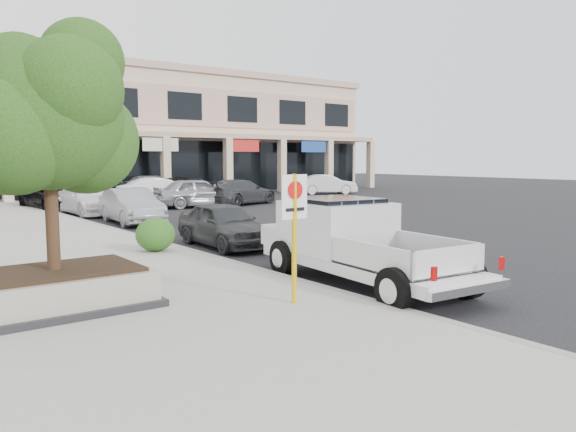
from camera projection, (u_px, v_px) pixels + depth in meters
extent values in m
plane|color=black|center=(361.00, 279.00, 12.63)|extent=(120.00, 120.00, 0.00)
cube|color=gray|center=(34.00, 264.00, 14.04)|extent=(8.00, 52.00, 0.15)
cube|color=gray|center=(178.00, 249.00, 16.43)|extent=(0.20, 52.00, 0.15)
cube|color=tan|center=(127.00, 135.00, 43.86)|extent=(40.00, 10.00, 9.00)
cube|color=tan|center=(125.00, 73.00, 43.36)|extent=(40.40, 10.40, 0.50)
cube|color=tan|center=(160.00, 135.00, 39.06)|extent=(40.00, 2.20, 0.35)
cube|color=tan|center=(370.00, 164.00, 50.70)|extent=(0.55, 0.55, 4.20)
cube|color=black|center=(154.00, 168.00, 40.13)|extent=(39.20, 0.08, 3.90)
cube|color=black|center=(56.00, 304.00, 9.69)|extent=(3.20, 2.20, 0.12)
cube|color=gray|center=(55.00, 287.00, 9.65)|extent=(3.00, 2.00, 0.50)
cube|color=black|center=(54.00, 271.00, 9.63)|extent=(2.70, 1.70, 0.06)
cylinder|color=black|center=(52.00, 205.00, 9.51)|extent=(0.22, 0.22, 2.20)
sphere|color=#1A3B10|center=(48.00, 116.00, 9.35)|extent=(2.50, 2.50, 2.50)
sphere|color=#1A3B10|center=(85.00, 141.00, 10.05)|extent=(1.90, 1.90, 1.90)
sphere|color=#1A3B10|center=(19.00, 81.00, 9.50)|extent=(1.60, 1.60, 1.60)
cylinder|color=#DCAC0B|center=(294.00, 239.00, 9.90)|extent=(0.09, 0.09, 2.30)
cube|color=white|center=(294.00, 197.00, 9.82)|extent=(0.55, 0.03, 0.78)
cylinder|color=red|center=(295.00, 190.00, 9.78)|extent=(0.32, 0.02, 0.32)
ellipsoid|color=#1A4F16|center=(155.00, 234.00, 15.47)|extent=(1.10, 0.99, 0.93)
imported|color=#2D3032|center=(224.00, 224.00, 17.19)|extent=(1.85, 4.15, 1.38)
imported|color=gray|center=(131.00, 206.00, 23.14)|extent=(1.89, 4.54, 1.46)
imported|color=white|center=(88.00, 200.00, 26.90)|extent=(2.26, 4.97, 1.41)
imported|color=black|center=(57.00, 196.00, 29.35)|extent=(2.93, 5.48, 1.46)
imported|color=#989A9F|center=(198.00, 192.00, 30.71)|extent=(5.02, 2.64, 1.63)
imported|color=white|center=(161.00, 192.00, 31.99)|extent=(5.00, 2.47, 1.58)
imported|color=#2F3135|center=(240.00, 192.00, 32.44)|extent=(5.45, 3.55, 1.47)
imported|color=black|center=(184.00, 188.00, 37.17)|extent=(5.56, 3.47, 1.43)
imported|color=#ABAEB3|center=(153.00, 185.00, 38.97)|extent=(4.99, 2.72, 1.61)
imported|color=silver|center=(327.00, 184.00, 41.76)|extent=(4.62, 3.24, 1.45)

